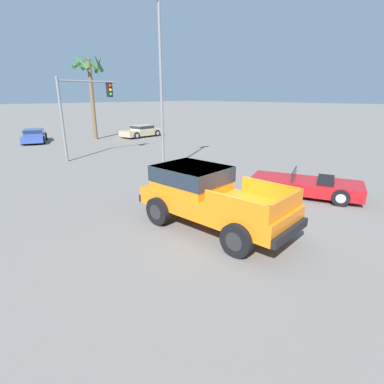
{
  "coord_description": "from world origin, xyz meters",
  "views": [
    {
      "loc": [
        -7.05,
        -5.33,
        4.04
      ],
      "look_at": [
        -0.31,
        1.3,
        0.97
      ],
      "focal_mm": 28.0,
      "sensor_mm": 36.0,
      "label": 1
    }
  ],
  "objects": [
    {
      "name": "parked_car_tan",
      "position": [
        11.24,
        19.82,
        0.59
      ],
      "size": [
        4.34,
        2.08,
        1.16
      ],
      "rotation": [
        0.0,
        0.0,
        1.61
      ],
      "color": "tan",
      "rests_on": "ground_plane"
    },
    {
      "name": "parked_car_blue",
      "position": [
        2.29,
        23.73,
        0.6
      ],
      "size": [
        3.34,
        4.67,
        1.16
      ],
      "rotation": [
        0.0,
        0.0,
        2.72
      ],
      "color": "#334C9E",
      "rests_on": "ground_plane"
    },
    {
      "name": "palm_tree_short",
      "position": [
        7.1,
        21.68,
        5.65
      ],
      "size": [
        2.64,
        2.74,
        7.53
      ],
      "color": "brown",
      "rests_on": "ground_plane"
    },
    {
      "name": "street_lamp_post",
      "position": [
        3.21,
        6.95,
        5.07
      ],
      "size": [
        0.9,
        0.24,
        8.54
      ],
      "color": "slate",
      "rests_on": "ground_plane"
    },
    {
      "name": "ground_plane",
      "position": [
        0.0,
        0.0,
        0.0
      ],
      "size": [
        320.0,
        320.0,
        0.0
      ],
      "primitive_type": "plane",
      "color": "slate"
    },
    {
      "name": "red_convertible_car",
      "position": [
        4.86,
        -0.3,
        0.43
      ],
      "size": [
        3.1,
        4.71,
        1.06
      ],
      "rotation": [
        0.0,
        0.0,
        0.35
      ],
      "color": "#B21419",
      "rests_on": "ground_plane"
    },
    {
      "name": "orange_pickup_truck",
      "position": [
        -0.33,
        0.67,
        1.08
      ],
      "size": [
        2.46,
        5.22,
        1.87
      ],
      "rotation": [
        0.0,
        0.0,
        0.04
      ],
      "color": "orange",
      "rests_on": "ground_plane"
    },
    {
      "name": "traffic_light_main",
      "position": [
        2.34,
        13.54,
        3.61
      ],
      "size": [
        3.99,
        0.38,
        5.12
      ],
      "color": "slate",
      "rests_on": "ground_plane"
    }
  ]
}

